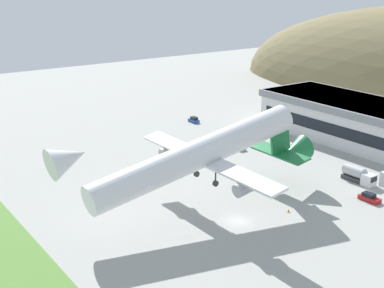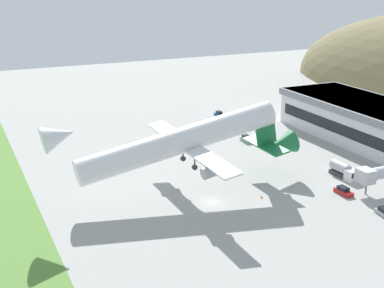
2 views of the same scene
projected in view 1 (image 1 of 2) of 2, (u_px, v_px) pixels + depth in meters
The scene contains 7 objects.
ground_plane at pixel (238, 221), 93.30m from camera, with size 339.87×339.87×0.00m, color #9E9E99.
cargo_airplane at pixel (201, 155), 94.19m from camera, with size 37.41×54.71×14.34m.
service_car_0 at pixel (369, 198), 101.48m from camera, with size 4.23×1.93×1.55m.
service_car_1 at pixel (238, 146), 131.61m from camera, with size 4.28×1.83×1.69m.
service_car_3 at pixel (194, 120), 155.24m from camera, with size 3.63×1.72×1.62m.
fuel_truck at pixel (358, 175), 110.52m from camera, with size 7.39×2.54×3.21m.
traffic_cone_0 at pixel (289, 211), 96.82m from camera, with size 0.52×0.52×0.58m.
Camera 1 is at (64.50, -55.59, 41.27)m, focal length 50.00 mm.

